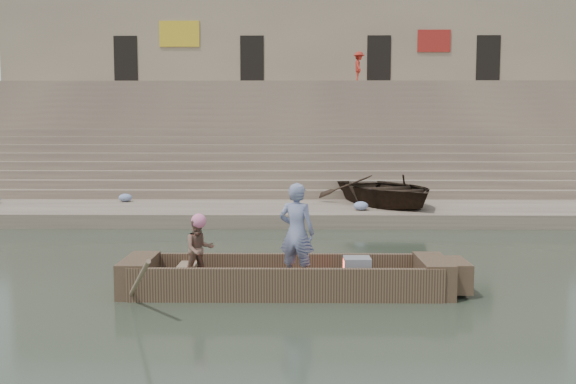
{
  "coord_description": "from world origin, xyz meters",
  "views": [
    {
      "loc": [
        0.41,
        -11.77,
        2.84
      ],
      "look_at": [
        0.24,
        2.56,
        1.4
      ],
      "focal_mm": 39.85,
      "sensor_mm": 36.0,
      "label": 1
    }
  ],
  "objects_px": {
    "main_rowboat": "(286,286)",
    "standing_man": "(297,233)",
    "rowing_man": "(199,249)",
    "television": "(356,269)",
    "pedestrian": "(359,67)",
    "beached_rowboat": "(386,190)"
  },
  "relations": [
    {
      "from": "main_rowboat",
      "to": "television",
      "type": "height_order",
      "value": "television"
    },
    {
      "from": "rowing_man",
      "to": "television",
      "type": "height_order",
      "value": "rowing_man"
    },
    {
      "from": "main_rowboat",
      "to": "television",
      "type": "xyz_separation_m",
      "value": [
        1.22,
        0.0,
        0.31
      ]
    },
    {
      "from": "standing_man",
      "to": "pedestrian",
      "type": "height_order",
      "value": "pedestrian"
    },
    {
      "from": "television",
      "to": "beached_rowboat",
      "type": "height_order",
      "value": "beached_rowboat"
    },
    {
      "from": "main_rowboat",
      "to": "standing_man",
      "type": "relative_size",
      "value": 2.94
    },
    {
      "from": "main_rowboat",
      "to": "standing_man",
      "type": "bearing_deg",
      "value": -29.42
    },
    {
      "from": "pedestrian",
      "to": "standing_man",
      "type": "bearing_deg",
      "value": 174.84
    },
    {
      "from": "main_rowboat",
      "to": "rowing_man",
      "type": "height_order",
      "value": "rowing_man"
    },
    {
      "from": "pedestrian",
      "to": "television",
      "type": "bearing_deg",
      "value": 177.37
    },
    {
      "from": "standing_man",
      "to": "television",
      "type": "distance_m",
      "value": 1.22
    },
    {
      "from": "television",
      "to": "pedestrian",
      "type": "distance_m",
      "value": 23.41
    },
    {
      "from": "television",
      "to": "rowing_man",
      "type": "bearing_deg",
      "value": -178.87
    },
    {
      "from": "main_rowboat",
      "to": "rowing_man",
      "type": "relative_size",
      "value": 4.56
    },
    {
      "from": "rowing_man",
      "to": "pedestrian",
      "type": "distance_m",
      "value": 23.79
    },
    {
      "from": "television",
      "to": "pedestrian",
      "type": "bearing_deg",
      "value": 84.4
    },
    {
      "from": "main_rowboat",
      "to": "beached_rowboat",
      "type": "xyz_separation_m",
      "value": [
        3.04,
        9.34,
        0.78
      ]
    },
    {
      "from": "standing_man",
      "to": "pedestrian",
      "type": "relative_size",
      "value": 1.08
    },
    {
      "from": "standing_man",
      "to": "beached_rowboat",
      "type": "height_order",
      "value": "standing_man"
    },
    {
      "from": "television",
      "to": "main_rowboat",
      "type": "bearing_deg",
      "value": 180.0
    },
    {
      "from": "rowing_man",
      "to": "television",
      "type": "relative_size",
      "value": 2.38
    },
    {
      "from": "rowing_man",
      "to": "beached_rowboat",
      "type": "height_order",
      "value": "beached_rowboat"
    }
  ]
}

